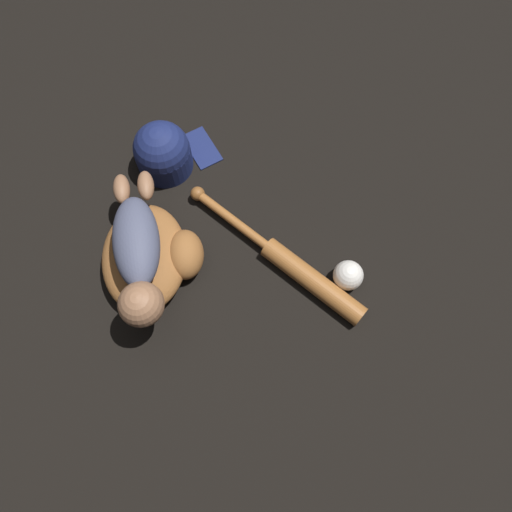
{
  "coord_description": "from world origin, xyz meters",
  "views": [
    {
      "loc": [
        0.44,
        0.24,
        1.17
      ],
      "look_at": [
        -0.01,
        0.25,
        0.07
      ],
      "focal_mm": 35.0,
      "sensor_mm": 36.0,
      "label": 1
    }
  ],
  "objects_px": {
    "baseball_bat": "(295,267)",
    "baseball": "(348,275)",
    "baby_figure": "(137,255)",
    "baseball_glove": "(151,256)",
    "baseball_cap": "(163,152)"
  },
  "relations": [
    {
      "from": "baseball_bat",
      "to": "baby_figure",
      "type": "bearing_deg",
      "value": -88.83
    },
    {
      "from": "baseball_glove",
      "to": "baseball_cap",
      "type": "xyz_separation_m",
      "value": [
        -0.29,
        0.01,
        0.01
      ]
    },
    {
      "from": "baseball_bat",
      "to": "baseball_cap",
      "type": "bearing_deg",
      "value": -133.36
    },
    {
      "from": "baby_figure",
      "to": "baseball_cap",
      "type": "relative_size",
      "value": 1.74
    },
    {
      "from": "baseball_glove",
      "to": "baseball_bat",
      "type": "height_order",
      "value": "baseball_glove"
    },
    {
      "from": "baseball_glove",
      "to": "baseball_cap",
      "type": "bearing_deg",
      "value": 177.07
    },
    {
      "from": "baseball_bat",
      "to": "baseball",
      "type": "xyz_separation_m",
      "value": [
        0.03,
        0.13,
        0.01
      ]
    },
    {
      "from": "baby_figure",
      "to": "baseball_bat",
      "type": "height_order",
      "value": "baby_figure"
    },
    {
      "from": "baseball",
      "to": "baseball_cap",
      "type": "bearing_deg",
      "value": -126.6
    },
    {
      "from": "baseball_glove",
      "to": "baby_figure",
      "type": "xyz_separation_m",
      "value": [
        0.03,
        -0.01,
        0.09
      ]
    },
    {
      "from": "baby_figure",
      "to": "baseball_glove",
      "type": "bearing_deg",
      "value": 160.87
    },
    {
      "from": "baby_figure",
      "to": "baseball_bat",
      "type": "relative_size",
      "value": 0.93
    },
    {
      "from": "baseball_glove",
      "to": "baseball_bat",
      "type": "xyz_separation_m",
      "value": [
        0.03,
        0.35,
        -0.02
      ]
    },
    {
      "from": "baseball_bat",
      "to": "baseball_glove",
      "type": "bearing_deg",
      "value": -94.24
    },
    {
      "from": "baseball_glove",
      "to": "baby_figure",
      "type": "relative_size",
      "value": 0.73
    }
  ]
}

